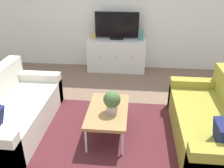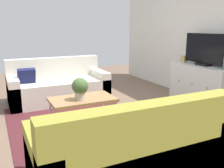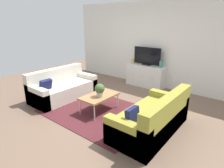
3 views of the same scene
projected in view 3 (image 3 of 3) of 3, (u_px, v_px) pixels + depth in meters
ground_plane at (102, 110)px, 4.66m from camera, size 10.00×10.00×0.00m
wall_back at (154, 45)px, 6.12m from camera, size 6.40×0.12×2.70m
area_rug at (98, 112)px, 4.55m from camera, size 2.50×1.90×0.01m
couch_left_side at (62, 88)px, 5.35m from camera, size 0.87×1.82×0.81m
couch_right_side at (154, 120)px, 3.65m from camera, size 0.87×1.82×0.81m
coffee_table at (99, 97)px, 4.49m from camera, size 0.55×0.92×0.41m
potted_plant at (100, 90)px, 4.35m from camera, size 0.23×0.23×0.31m
tv_console at (146, 76)px, 6.28m from camera, size 1.26×0.47×0.71m
flat_screen_tv at (147, 56)px, 6.09m from camera, size 0.93×0.16×0.58m
glass_vase at (161, 64)px, 5.83m from camera, size 0.11×0.11×0.21m
mantel_clock at (133, 61)px, 6.45m from camera, size 0.11×0.07×0.13m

